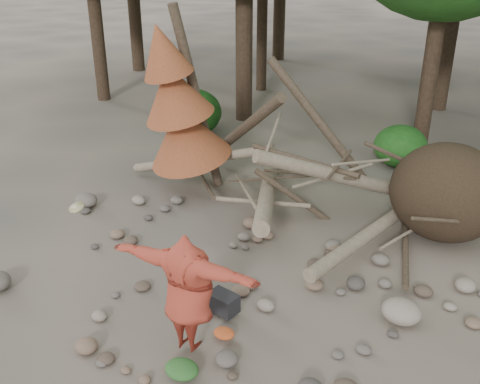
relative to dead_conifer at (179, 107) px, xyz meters
The scene contains 11 objects.
ground 5.05m from the dead_conifer, 47.26° to the right, with size 120.00×120.00×0.00m, color #514C44.
deadfall_pile 5.33m from the dead_conifer, ahead, with size 8.55×5.24×3.30m.
dead_conifer is the anchor object (origin of this frame).
bush_left 4.72m from the dead_conifer, 121.92° to the left, with size 1.80×1.80×1.44m, color #184813.
bush_mid 6.11m from the dead_conifer, 48.52° to the left, with size 1.40×1.40×1.12m, color #205C1A.
frisbee_thrower 5.59m from the dead_conifer, 52.66° to the right, with size 3.31×0.77×1.83m.
backpack 5.12m from the dead_conifer, 46.01° to the right, with size 0.47×0.31×0.31m, color black.
cloth_green 6.35m from the dead_conifer, 53.92° to the right, with size 0.48×0.40×0.18m, color #2B6026.
cloth_orange 5.72m from the dead_conifer, 47.24° to the right, with size 0.33×0.27×0.12m, color #C54F21.
boulder_mid_right 6.45m from the dead_conifer, 20.50° to the right, with size 0.62×0.56×0.37m, color gray.
boulder_mid_left 2.95m from the dead_conifer, 131.34° to the right, with size 0.53×0.48×0.32m, color #696158.
Camera 1 is at (3.95, -5.90, 5.29)m, focal length 40.00 mm.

